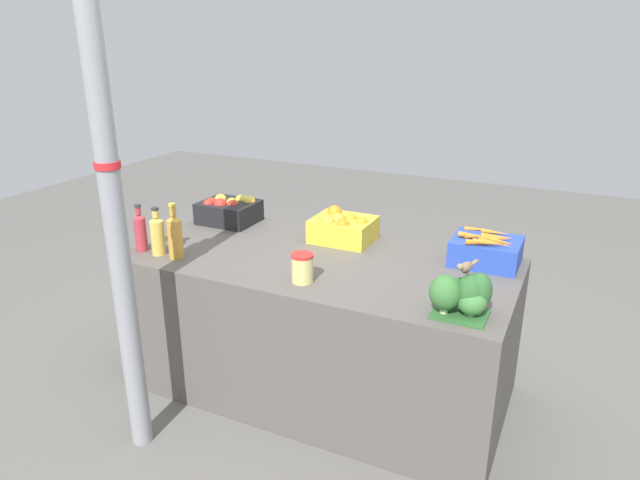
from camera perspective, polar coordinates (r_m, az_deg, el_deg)
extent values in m
plane|color=#605E59|center=(3.26, 0.00, -14.30)|extent=(10.00, 10.00, 0.00)
cube|color=#56514C|center=(3.07, 0.00, -8.44)|extent=(1.95, 0.93, 0.76)
cylinder|color=gray|center=(2.48, -20.16, 4.32)|extent=(0.09, 0.09, 2.44)
cylinder|color=red|center=(2.45, -20.50, 7.06)|extent=(0.11, 0.11, 0.03)
cube|color=black|center=(3.49, -9.09, 2.78)|extent=(0.33, 0.27, 0.13)
sphere|color=gold|center=(3.53, -9.91, 3.98)|extent=(0.08, 0.08, 0.08)
sphere|color=#9EBC42|center=(3.50, -7.49, 3.94)|extent=(0.07, 0.07, 0.07)
sphere|color=gold|center=(3.51, -7.96, 3.97)|extent=(0.07, 0.07, 0.07)
sphere|color=gold|center=(3.45, -8.78, 3.57)|extent=(0.08, 0.08, 0.08)
sphere|color=red|center=(3.43, -9.94, 3.48)|extent=(0.08, 0.08, 0.08)
sphere|color=gold|center=(3.46, -7.05, 3.83)|extent=(0.07, 0.07, 0.07)
sphere|color=red|center=(3.43, -8.75, 3.45)|extent=(0.07, 0.07, 0.07)
sphere|color=red|center=(3.46, -11.10, 3.52)|extent=(0.06, 0.06, 0.06)
sphere|color=red|center=(3.49, -10.78, 3.61)|extent=(0.07, 0.07, 0.07)
cube|color=gold|center=(3.14, 2.30, 1.06)|extent=(0.33, 0.27, 0.13)
sphere|color=orange|center=(3.09, 1.64, 1.89)|extent=(0.08, 0.08, 0.08)
sphere|color=orange|center=(3.09, 1.80, 1.99)|extent=(0.08, 0.08, 0.08)
sphere|color=orange|center=(3.03, 2.31, 1.50)|extent=(0.07, 0.07, 0.07)
sphere|color=orange|center=(3.13, 1.60, 2.19)|extent=(0.07, 0.07, 0.07)
sphere|color=orange|center=(3.13, 3.06, 1.99)|extent=(0.08, 0.08, 0.08)
sphere|color=orange|center=(3.06, 0.79, 1.66)|extent=(0.09, 0.09, 0.09)
sphere|color=orange|center=(3.10, 0.48, 1.99)|extent=(0.08, 0.08, 0.08)
sphere|color=orange|center=(3.22, 1.47, 2.76)|extent=(0.09, 0.09, 0.09)
sphere|color=orange|center=(3.07, 4.17, 1.72)|extent=(0.07, 0.07, 0.07)
cube|color=#2847B7|center=(2.94, 16.25, -1.10)|extent=(0.33, 0.27, 0.13)
cone|color=orange|center=(2.82, 15.90, -0.26)|extent=(0.16, 0.07, 0.03)
cone|color=orange|center=(2.88, 17.56, -0.14)|extent=(0.15, 0.07, 0.03)
cone|color=orange|center=(2.93, 17.30, 0.29)|extent=(0.16, 0.06, 0.03)
cone|color=orange|center=(2.90, 15.63, 0.35)|extent=(0.14, 0.07, 0.03)
cone|color=orange|center=(2.99, 17.16, 0.72)|extent=(0.14, 0.02, 0.02)
cone|color=orange|center=(2.82, 17.09, -0.30)|extent=(0.16, 0.05, 0.03)
cone|color=orange|center=(3.03, 15.56, 1.03)|extent=(0.14, 0.06, 0.02)
cone|color=orange|center=(2.81, 16.74, -0.28)|extent=(0.17, 0.05, 0.03)
cone|color=orange|center=(2.90, 17.12, 0.13)|extent=(0.14, 0.08, 0.03)
cone|color=orange|center=(2.90, 15.20, 0.40)|extent=(0.16, 0.03, 0.03)
cube|color=#2D602D|center=(2.41, 13.79, -7.22)|extent=(0.22, 0.18, 0.01)
ellipsoid|color=#2D602D|center=(2.38, 15.58, -4.92)|extent=(0.11, 0.11, 0.15)
cylinder|color=#B2C693|center=(2.42, 15.39, -6.83)|extent=(0.03, 0.03, 0.02)
ellipsoid|color=#2D602D|center=(2.41, 14.12, -5.07)|extent=(0.14, 0.14, 0.12)
cylinder|color=#B2C693|center=(2.44, 13.99, -6.44)|extent=(0.03, 0.03, 0.02)
ellipsoid|color=#387033|center=(2.36, 12.41, -5.13)|extent=(0.13, 0.13, 0.14)
cylinder|color=#B2C693|center=(2.39, 12.27, -6.86)|extent=(0.03, 0.03, 0.02)
ellipsoid|color=#427F3D|center=(2.38, 14.95, -5.91)|extent=(0.12, 0.12, 0.11)
cylinder|color=#B2C693|center=(2.40, 14.84, -7.01)|extent=(0.03, 0.03, 0.02)
ellipsoid|color=#2D602D|center=(2.37, 14.76, -5.17)|extent=(0.11, 0.11, 0.16)
cylinder|color=#B2C693|center=(2.41, 14.59, -6.90)|extent=(0.03, 0.03, 0.02)
cylinder|color=#B2333D|center=(3.12, -17.49, 0.54)|extent=(0.06, 0.06, 0.18)
cone|color=#B2333D|center=(3.09, -17.68, 2.29)|extent=(0.06, 0.06, 0.02)
cylinder|color=#B2333D|center=(3.08, -17.73, 2.79)|extent=(0.03, 0.03, 0.04)
cylinder|color=#2D2D33|center=(3.08, -17.78, 3.26)|extent=(0.03, 0.03, 0.01)
cylinder|color=gold|center=(3.05, -15.92, 0.23)|extent=(0.07, 0.07, 0.18)
cone|color=gold|center=(3.02, -16.10, 2.01)|extent=(0.07, 0.07, 0.02)
cylinder|color=gold|center=(3.01, -16.15, 2.54)|extent=(0.03, 0.03, 0.04)
cylinder|color=#2D2D33|center=(3.00, -16.20, 3.02)|extent=(0.04, 0.04, 0.01)
cylinder|color=gold|center=(2.97, -14.27, 0.10)|extent=(0.07, 0.07, 0.20)
cone|color=gold|center=(2.94, -14.46, 2.16)|extent=(0.07, 0.07, 0.02)
cylinder|color=gold|center=(2.93, -14.52, 2.83)|extent=(0.03, 0.03, 0.05)
cylinder|color=gold|center=(2.92, -14.57, 3.40)|extent=(0.04, 0.04, 0.01)
cylinder|color=#D1CC75|center=(2.62, -1.78, -2.93)|extent=(0.10, 0.10, 0.12)
cylinder|color=red|center=(2.59, -1.79, -1.55)|extent=(0.10, 0.10, 0.01)
cube|color=#4C3D2D|center=(2.34, 14.37, -3.13)|extent=(0.02, 0.02, 0.01)
ellipsoid|color=#7A664C|center=(2.33, 14.42, -2.61)|extent=(0.06, 0.08, 0.04)
sphere|color=#897556|center=(2.29, 13.83, -2.61)|extent=(0.03, 0.03, 0.03)
cone|color=#4C3D28|center=(2.28, 13.66, -2.69)|extent=(0.01, 0.02, 0.01)
cube|color=#7A664C|center=(2.37, 15.17, -2.18)|extent=(0.03, 0.04, 0.01)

